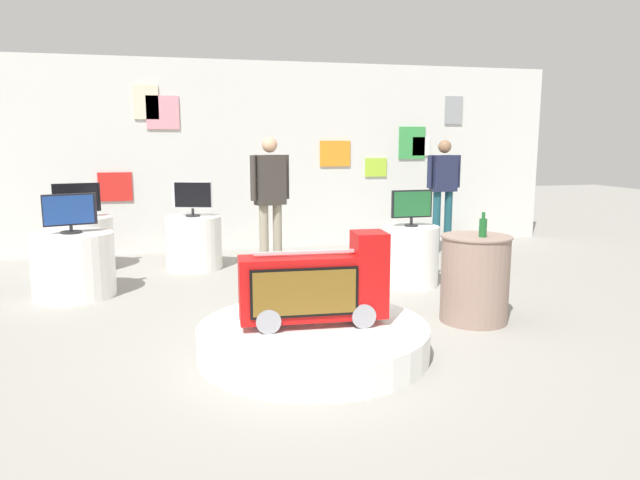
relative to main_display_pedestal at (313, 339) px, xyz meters
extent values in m
plane|color=gray|center=(0.08, 0.43, -0.12)|extent=(30.00, 30.00, 0.00)
cube|color=silver|center=(0.08, 4.89, 1.34)|extent=(10.33, 0.10, 2.94)
cube|color=#9ECC33|center=(2.21, 4.82, 1.16)|extent=(0.37, 0.02, 0.30)
cube|color=orange|center=(1.51, 4.82, 1.39)|extent=(0.50, 0.02, 0.41)
cube|color=yellow|center=(3.43, 4.82, 1.07)|extent=(0.47, 0.02, 0.42)
cube|color=red|center=(-1.91, 4.82, 0.91)|extent=(0.49, 0.02, 0.43)
cube|color=pink|center=(-1.17, 4.82, 2.01)|extent=(0.48, 0.02, 0.49)
cube|color=white|center=(3.00, 4.82, 1.50)|extent=(0.31, 0.02, 0.31)
cube|color=beige|center=(-1.40, 4.82, 2.16)|extent=(0.36, 0.02, 0.50)
cube|color=gray|center=(3.58, 4.82, 2.10)|extent=(0.31, 0.02, 0.46)
cube|color=green|center=(2.84, 4.82, 1.56)|extent=(0.46, 0.02, 0.53)
cylinder|color=white|center=(0.00, 0.00, 0.00)|extent=(1.88, 1.88, 0.25)
cylinder|color=gray|center=(-0.38, 0.02, 0.22)|extent=(0.22, 0.37, 0.20)
cylinder|color=gray|center=(0.38, -0.02, 0.22)|extent=(0.22, 0.37, 0.20)
cube|color=#B70F0F|center=(0.00, 0.00, 0.44)|extent=(1.20, 0.38, 0.51)
cube|color=#B70F0F|center=(0.46, -0.03, 0.78)|extent=(0.28, 0.32, 0.18)
cube|color=black|center=(-0.10, -0.16, 0.44)|extent=(0.84, 0.07, 0.39)
cube|color=brown|center=(-0.10, -0.16, 0.44)|extent=(0.80, 0.07, 0.35)
cube|color=#B2B2B7|center=(0.00, 0.00, 0.72)|extent=(0.95, 0.09, 0.02)
cylinder|color=white|center=(-2.17, 2.41, 0.23)|extent=(0.88, 0.88, 0.72)
cylinder|color=black|center=(-2.17, 2.41, 0.60)|extent=(0.23, 0.23, 0.02)
cylinder|color=black|center=(-2.17, 2.41, 0.64)|extent=(0.04, 0.04, 0.07)
cube|color=black|center=(-2.17, 2.41, 0.85)|extent=(0.55, 0.20, 0.35)
cube|color=navy|center=(-2.18, 2.39, 0.85)|extent=(0.50, 0.16, 0.31)
cylinder|color=white|center=(-0.82, 3.56, 0.23)|extent=(0.75, 0.75, 0.72)
cylinder|color=black|center=(-0.82, 3.56, 0.60)|extent=(0.19, 0.19, 0.02)
cylinder|color=black|center=(-0.82, 3.56, 0.66)|extent=(0.04, 0.04, 0.09)
cube|color=silver|center=(-0.82, 3.56, 0.88)|extent=(0.52, 0.20, 0.36)
cube|color=black|center=(-0.81, 3.54, 0.88)|extent=(0.47, 0.16, 0.33)
cylinder|color=white|center=(1.67, 2.00, 0.23)|extent=(0.67, 0.67, 0.72)
cylinder|color=black|center=(1.67, 2.00, 0.60)|extent=(0.16, 0.16, 0.02)
cylinder|color=black|center=(1.67, 2.00, 0.65)|extent=(0.04, 0.04, 0.08)
cube|color=black|center=(1.67, 2.00, 0.86)|extent=(0.50, 0.04, 0.33)
cube|color=#1E5B2D|center=(1.67, 1.98, 0.86)|extent=(0.46, 0.02, 0.29)
cylinder|color=white|center=(-2.31, 3.84, 0.23)|extent=(0.88, 0.88, 0.72)
cylinder|color=black|center=(-2.31, 3.84, 0.60)|extent=(0.18, 0.18, 0.02)
cylinder|color=black|center=(-2.31, 3.84, 0.64)|extent=(0.04, 0.04, 0.05)
cube|color=black|center=(-2.31, 3.84, 0.85)|extent=(0.59, 0.14, 0.38)
cube|color=black|center=(-2.31, 3.81, 0.85)|extent=(0.54, 0.11, 0.34)
cylinder|color=gray|center=(1.71, 0.50, 0.29)|extent=(0.64, 0.64, 0.83)
cylinder|color=gray|center=(1.71, 0.50, 0.70)|extent=(0.67, 0.67, 0.02)
cylinder|color=#195926|center=(1.72, 0.42, 0.80)|extent=(0.07, 0.07, 0.17)
cylinder|color=#195926|center=(1.72, 0.42, 0.91)|extent=(0.03, 0.03, 0.06)
cylinder|color=#194751|center=(2.88, 3.86, 0.35)|extent=(0.12, 0.12, 0.95)
cylinder|color=#194751|center=(3.08, 3.87, 0.35)|extent=(0.12, 0.12, 0.95)
cube|color=#1E233F|center=(2.98, 3.87, 1.10)|extent=(0.39, 0.22, 0.55)
sphere|color=#8C6647|center=(2.98, 3.87, 1.51)|extent=(0.20, 0.20, 0.20)
cylinder|color=#1E233F|center=(2.74, 3.86, 1.13)|extent=(0.08, 0.08, 0.50)
cylinder|color=#1E233F|center=(3.22, 3.88, 1.13)|extent=(0.08, 0.08, 0.50)
cylinder|color=gray|center=(0.26, 3.14, 0.32)|extent=(0.12, 0.12, 0.89)
cylinder|color=gray|center=(0.07, 3.08, 0.32)|extent=(0.12, 0.12, 0.89)
cube|color=#38332D|center=(0.16, 3.11, 1.09)|extent=(0.42, 0.31, 0.64)
sphere|color=tan|center=(0.16, 3.11, 1.54)|extent=(0.20, 0.20, 0.20)
cylinder|color=#38332D|center=(0.39, 3.19, 1.12)|extent=(0.08, 0.08, 0.58)
cylinder|color=#38332D|center=(-0.07, 3.03, 1.12)|extent=(0.08, 0.08, 0.58)
camera|label=1|loc=(-1.05, -4.46, 1.60)|focal=33.01mm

